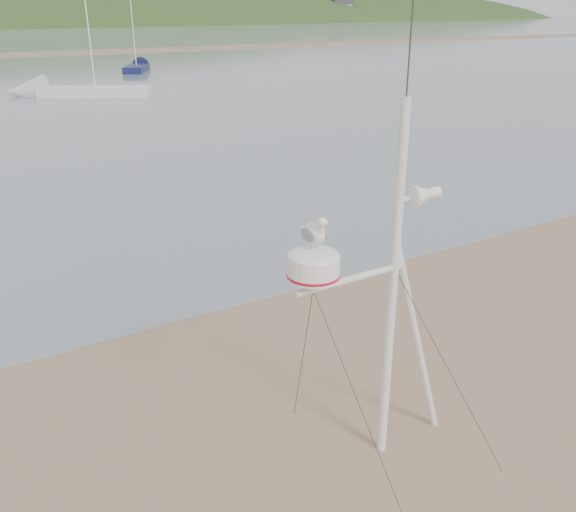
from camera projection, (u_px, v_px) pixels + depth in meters
mast_rig at (386, 366)px, 6.60m from camera, size 2.16×2.31×4.88m
sailboat_white_near at (55, 92)px, 35.10m from camera, size 8.12×5.67×8.08m
sailboat_blue_far at (139, 67)px, 49.99m from camera, size 4.06×5.88×5.91m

